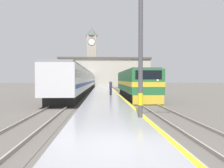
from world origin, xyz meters
TOP-DOWN VIEW (x-y plane):
  - ground_plane at (0.00, 30.00)m, footprint 200.00×200.00m
  - platform at (0.00, 25.00)m, footprint 3.77×140.00m
  - rail_track_near at (3.68, 25.00)m, footprint 2.83×140.00m
  - rail_track_far at (-3.83, 25.00)m, footprint 2.84×140.00m
  - locomotive_train at (3.68, 19.93)m, footprint 2.92×15.43m
  - passenger_train at (-3.83, 37.25)m, footprint 2.92×54.53m
  - catenary_mast at (1.63, 4.39)m, footprint 2.45×0.24m
  - person_on_platform at (0.71, 19.36)m, footprint 0.34×0.34m
  - clock_tower at (-3.81, 74.38)m, footprint 4.32×4.32m
  - station_building at (0.72, 62.31)m, footprint 27.55×10.42m

SIDE VIEW (x-z plane):
  - ground_plane at x=0.00m, z-range 0.00..0.00m
  - rail_track_near at x=3.68m, z-range -0.05..0.11m
  - rail_track_far at x=-3.83m, z-range -0.05..0.11m
  - platform at x=0.00m, z-range 0.00..0.40m
  - person_on_platform at x=0.71m, z-range 0.45..2.20m
  - locomotive_train at x=3.68m, z-range -0.44..3.91m
  - passenger_train at x=-3.83m, z-range 0.15..3.90m
  - station_building at x=0.72m, z-range 0.02..8.74m
  - catenary_mast at x=1.63m, z-range 0.44..8.95m
  - clock_tower at x=-3.81m, z-range 0.71..21.93m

